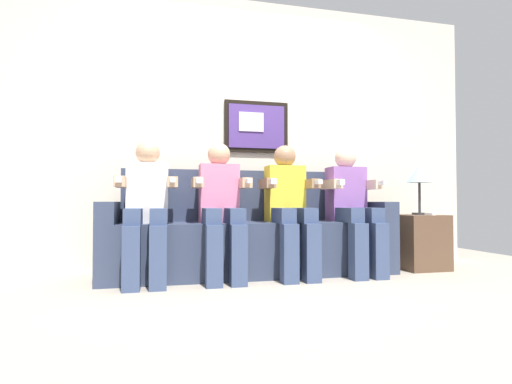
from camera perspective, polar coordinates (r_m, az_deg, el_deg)
The scene contains 10 objects.
ground_plane at distance 3.13m, azimuth 0.65°, elevation -12.84°, with size 6.30×6.30×0.00m, color #9E9384.
back_wall_assembly at distance 3.88m, azimuth -2.06°, elevation 8.68°, with size 4.85×0.10×2.60m.
couch at distance 3.40m, azimuth -0.69°, elevation -6.62°, with size 2.45×0.58×0.90m.
person_leftmost at distance 3.14m, azimuth -15.55°, elevation -1.62°, with size 0.46×0.56×1.11m.
person_left_center at distance 3.17m, azimuth -5.10°, elevation -1.67°, with size 0.46×0.56×1.11m.
person_right_center at distance 3.30m, azimuth 4.83°, elevation -1.67°, with size 0.46×0.56×1.11m.
person_rightmost at distance 3.52m, azimuth 13.76°, elevation -1.62°, with size 0.46×0.56×1.11m.
side_table_right at distance 3.97m, azimuth 22.63°, elevation -6.68°, with size 0.40×0.40×0.50m.
table_lamp at distance 3.97m, azimuth 22.60°, elevation 2.12°, with size 0.22×0.22×0.46m.
spare_remote_on_table at distance 3.88m, azimuth 23.85°, elevation -2.94°, with size 0.04×0.13×0.02m, color white.
Camera 1 is at (-0.74, -2.98, 0.62)m, focal length 27.59 mm.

